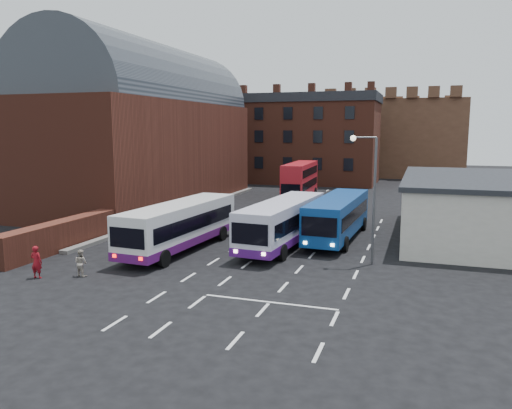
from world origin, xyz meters
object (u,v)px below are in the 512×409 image
(street_lamp, at_px, (370,188))
(pedestrian_beige, at_px, (81,263))
(bus_white_inbound, at_px, (283,220))
(pedestrian_red, at_px, (36,262))
(bus_white_outbound, at_px, (180,223))
(bus_red_double, at_px, (300,180))
(bus_blue, at_px, (338,215))

(street_lamp, distance_m, pedestrian_beige, 15.75)
(bus_white_inbound, relative_size, pedestrian_red, 6.49)
(bus_white_inbound, height_order, street_lamp, street_lamp)
(pedestrian_red, bearing_deg, bus_white_outbound, -123.07)
(bus_white_inbound, height_order, pedestrian_red, bus_white_inbound)
(street_lamp, bearing_deg, pedestrian_beige, -153.04)
(street_lamp, height_order, pedestrian_red, street_lamp)
(street_lamp, relative_size, pedestrian_red, 4.27)
(bus_white_outbound, distance_m, pedestrian_red, 8.76)
(bus_red_double, distance_m, pedestrian_red, 33.08)
(bus_white_outbound, bearing_deg, bus_blue, 38.93)
(pedestrian_beige, bearing_deg, bus_red_double, -88.02)
(bus_white_outbound, distance_m, bus_white_inbound, 6.48)
(bus_blue, xyz_separation_m, street_lamp, (2.66, -5.92, 2.60))
(pedestrian_red, relative_size, pedestrian_beige, 1.20)
(bus_blue, bearing_deg, bus_white_outbound, 37.91)
(bus_white_outbound, relative_size, bus_blue, 1.02)
(bus_red_double, relative_size, pedestrian_red, 5.85)
(bus_red_double, bearing_deg, pedestrian_red, 77.51)
(bus_red_double, relative_size, street_lamp, 1.37)
(bus_white_inbound, xyz_separation_m, bus_blue, (2.98, 3.24, -0.02))
(bus_white_inbound, relative_size, street_lamp, 1.52)
(bus_blue, height_order, street_lamp, street_lamp)
(street_lamp, bearing_deg, pedestrian_red, -152.91)
(bus_white_inbound, distance_m, bus_blue, 4.41)
(bus_white_outbound, xyz_separation_m, street_lamp, (11.41, 0.29, 2.58))
(bus_blue, distance_m, street_lamp, 6.99)
(bus_white_inbound, relative_size, bus_blue, 1.02)
(bus_red_double, distance_m, street_lamp, 26.58)
(bus_blue, relative_size, bus_red_double, 1.09)
(bus_white_outbound, bearing_deg, bus_red_double, 89.90)
(bus_white_outbound, xyz_separation_m, bus_blue, (8.75, 6.21, -0.03))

